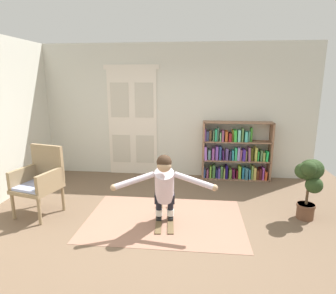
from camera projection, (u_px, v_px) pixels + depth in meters
name	position (u px, v px, depth m)	size (l,w,h in m)	color
ground_plane	(162.00, 231.00, 4.13)	(7.20, 7.20, 0.00)	brown
back_wall	(176.00, 111.00, 6.31)	(6.00, 0.10, 2.90)	beige
double_door	(133.00, 121.00, 6.41)	(1.22, 0.05, 2.45)	silver
rug	(165.00, 219.00, 4.45)	(2.42, 1.63, 0.01)	#946955
bookshelf	(235.00, 154.00, 6.18)	(1.46, 0.30, 1.26)	#8A644C
wicker_chair	(40.00, 179.00, 4.56)	(0.73, 0.73, 1.10)	#8E7755
potted_plant	(310.00, 178.00, 4.37)	(0.44, 0.44, 0.96)	brown
skis_pair	(165.00, 217.00, 4.48)	(0.36, 0.94, 0.07)	brown
person_skier	(164.00, 185.00, 4.13)	(1.45, 0.68, 1.06)	white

